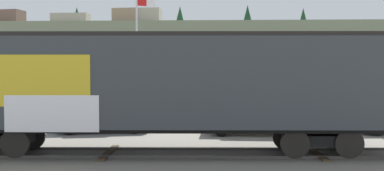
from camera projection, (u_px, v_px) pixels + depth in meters
name	position (u px, v px, depth m)	size (l,w,h in m)	color
ground_plane	(184.00, 154.00, 14.63)	(260.00, 260.00, 0.00)	slate
track	(127.00, 152.00, 14.67)	(60.02, 3.71, 0.08)	#4C4742
freight_car	(156.00, 84.00, 14.57)	(16.68, 3.53, 4.04)	#33383D
flagpole	(140.00, 39.00, 28.53)	(1.24, 0.59, 7.74)	silver
hillside	(206.00, 56.00, 93.64)	(124.42, 41.99, 15.20)	slate
parked_car_blue	(103.00, 114.00, 19.76)	(4.31, 2.45, 1.62)	navy
parked_car_white	(255.00, 115.00, 19.05)	(4.28, 2.03, 1.66)	silver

